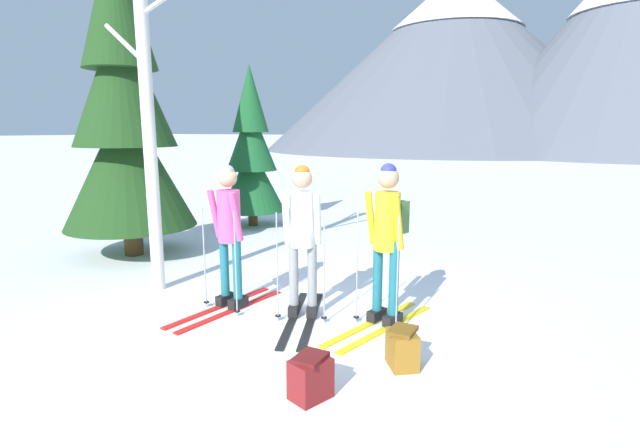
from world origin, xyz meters
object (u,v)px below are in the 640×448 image
(birch_tree_tall, at_px, (147,86))
(backpack_on_snow_beside, at_px, (311,377))
(skier_in_white, at_px, (303,232))
(pine_tree_near, at_px, (124,114))
(pine_tree_mid, at_px, (251,154))
(skier_in_yellow, at_px, (387,234))
(backpack_on_snow_front, at_px, (402,348))
(skier_in_pink, at_px, (229,231))

(birch_tree_tall, xyz_separation_m, backpack_on_snow_beside, (3.26, -1.48, -2.56))
(skier_in_white, xyz_separation_m, pine_tree_near, (-4.12, 1.09, 1.44))
(pine_tree_near, relative_size, pine_tree_mid, 1.49)
(birch_tree_tall, bearing_deg, skier_in_white, 1.71)
(backpack_on_snow_beside, bearing_deg, skier_in_white, 122.01)
(skier_in_yellow, distance_m, pine_tree_mid, 6.32)
(backpack_on_snow_front, height_order, backpack_on_snow_beside, same)
(pine_tree_mid, height_order, birch_tree_tall, birch_tree_tall)
(skier_in_yellow, height_order, backpack_on_snow_front, skier_in_yellow)
(skier_in_pink, height_order, skier_in_yellow, skier_in_yellow)
(skier_in_pink, relative_size, pine_tree_near, 0.33)
(skier_in_pink, distance_m, birch_tree_tall, 2.23)
(skier_in_pink, height_order, pine_tree_near, pine_tree_near)
(skier_in_yellow, bearing_deg, backpack_on_snow_front, -60.70)
(pine_tree_mid, relative_size, backpack_on_snow_front, 9.06)
(skier_in_white, xyz_separation_m, skier_in_yellow, (0.95, 0.24, 0.02))
(skier_in_yellow, xyz_separation_m, backpack_on_snow_front, (0.51, -0.91, -0.86))
(skier_in_pink, distance_m, pine_tree_near, 3.74)
(skier_in_white, relative_size, birch_tree_tall, 0.34)
(pine_tree_near, bearing_deg, pine_tree_mid, 85.11)
(birch_tree_tall, distance_m, backpack_on_snow_front, 4.59)
(pine_tree_near, xyz_separation_m, backpack_on_snow_front, (5.58, -1.76, -2.28))
(birch_tree_tall, bearing_deg, skier_in_yellow, 5.36)
(pine_tree_mid, bearing_deg, backpack_on_snow_beside, -50.55)
(skier_in_pink, xyz_separation_m, backpack_on_snow_beside, (1.90, -1.36, -0.80))
(skier_in_white, bearing_deg, pine_tree_mid, 131.79)
(pine_tree_near, height_order, birch_tree_tall, pine_tree_near)
(pine_tree_mid, xyz_separation_m, backpack_on_snow_beside, (4.82, -5.85, -1.47))
(backpack_on_snow_front, distance_m, backpack_on_snow_beside, 1.01)
(pine_tree_mid, distance_m, birch_tree_tall, 4.77)
(birch_tree_tall, bearing_deg, pine_tree_near, 147.61)
(skier_in_yellow, relative_size, birch_tree_tall, 0.34)
(skier_in_yellow, height_order, birch_tree_tall, birch_tree_tall)
(pine_tree_mid, xyz_separation_m, backpack_on_snow_front, (5.31, -4.97, -1.47))
(pine_tree_mid, bearing_deg, birch_tree_tall, -70.46)
(skier_in_pink, distance_m, pine_tree_mid, 5.39)
(skier_in_white, height_order, backpack_on_snow_beside, skier_in_white)
(skier_in_yellow, height_order, pine_tree_near, pine_tree_near)
(skier_in_white, height_order, pine_tree_near, pine_tree_near)
(skier_in_pink, height_order, birch_tree_tall, birch_tree_tall)
(skier_in_white, bearing_deg, skier_in_yellow, 13.95)
(skier_in_pink, bearing_deg, skier_in_yellow, 12.61)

